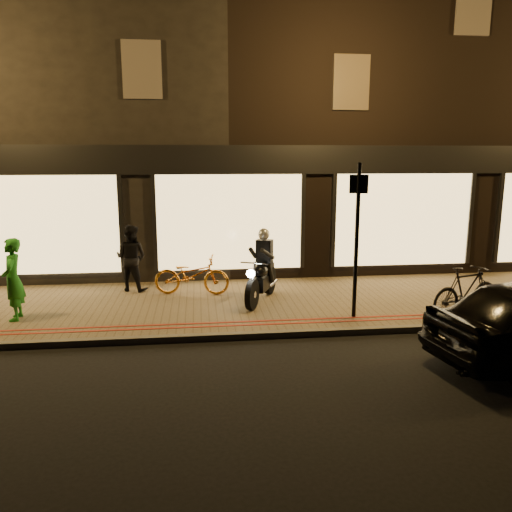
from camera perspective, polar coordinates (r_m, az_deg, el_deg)
The scene contains 11 objects.
ground at distance 9.06m, azimuth -1.24°, elevation -9.58°, with size 90.00×90.00×0.00m, color black.
sidewalk at distance 10.93m, azimuth -2.25°, elevation -5.56°, with size 50.00×4.00×0.12m, color brown.
kerb_stone at distance 9.08m, azimuth -1.28°, elevation -9.11°, with size 50.00×0.14×0.12m, color #59544C.
red_kerb_lines at distance 9.53m, azimuth -1.57°, elevation -7.71°, with size 50.00×0.26×0.01m.
building_row at distance 17.46m, azimuth -4.22°, elevation 14.63°, with size 48.00×10.11×8.50m.
motorcycle at distance 10.85m, azimuth 0.69°, elevation -1.98°, with size 0.95×1.81×1.59m.
sign_post at distance 9.75m, azimuth 11.46°, elevation 2.64°, with size 0.34×0.13×3.00m.
bicycle_gold at distance 11.48m, azimuth -7.36°, elevation -2.18°, with size 0.60×1.71×0.90m, color orange.
bicycle_dark at distance 10.65m, azimuth 22.87°, elevation -3.74°, with size 0.48×1.69×1.01m, color black.
person_green at distance 10.63m, azimuth -26.03°, elevation -2.43°, with size 0.58×0.38×1.59m, color #228023.
person_dark at distance 12.01m, azimuth -14.08°, elevation -0.22°, with size 0.76×0.59×1.56m, color black.
Camera 1 is at (-0.79, -8.43, 3.23)m, focal length 35.00 mm.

